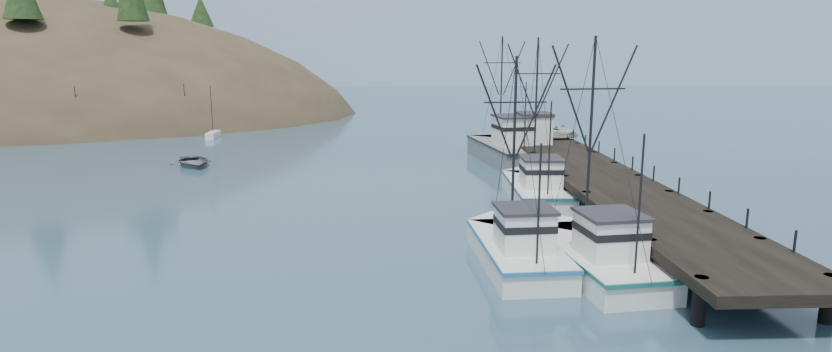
{
  "coord_description": "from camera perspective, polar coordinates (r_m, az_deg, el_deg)",
  "views": [
    {
      "loc": [
        -0.73,
        -27.46,
        10.85
      ],
      "look_at": [
        1.0,
        13.84,
        2.5
      ],
      "focal_mm": 28.0,
      "sensor_mm": 36.0,
      "label": 1
    }
  ],
  "objects": [
    {
      "name": "ground",
      "position": [
        29.53,
        -0.83,
        -10.13
      ],
      "size": [
        400.0,
        400.0,
        0.0
      ],
      "primitive_type": "plane",
      "color": "#2B4960",
      "rests_on": "ground"
    },
    {
      "name": "pier",
      "position": [
        46.79,
        16.0,
        -0.32
      ],
      "size": [
        6.0,
        44.0,
        2.0
      ],
      "color": "black",
      "rests_on": "ground"
    },
    {
      "name": "distant_ridge",
      "position": [
        198.05,
        0.72,
        8.28
      ],
      "size": [
        360.0,
        40.0,
        26.0
      ],
      "primitive_type": "cube",
      "color": "#9EB2C6",
      "rests_on": "ground"
    },
    {
      "name": "distant_ridge_far",
      "position": [
        216.33,
        -12.99,
        8.26
      ],
      "size": [
        180.0,
        25.0,
        18.0
      ],
      "primitive_type": "cube",
      "color": "silver",
      "rests_on": "ground"
    },
    {
      "name": "moored_sailboats",
      "position": [
        88.85,
        -22.47,
        3.76
      ],
      "size": [
        21.14,
        14.99,
        6.35
      ],
      "color": "white",
      "rests_on": "ground"
    },
    {
      "name": "trawler_near",
      "position": [
        33.2,
        15.34,
        -6.59
      ],
      "size": [
        4.97,
        11.61,
        11.65
      ],
      "color": "white",
      "rests_on": "ground"
    },
    {
      "name": "trawler_mid",
      "position": [
        33.33,
        8.76,
        -6.24
      ],
      "size": [
        4.08,
        10.72,
        10.69
      ],
      "color": "white",
      "rests_on": "ground"
    },
    {
      "name": "trawler_far",
      "position": [
        47.36,
        10.49,
        -1.0
      ],
      "size": [
        4.07,
        11.52,
        11.76
      ],
      "color": "white",
      "rests_on": "ground"
    },
    {
      "name": "work_vessel",
      "position": [
        61.99,
        7.79,
        2.38
      ],
      "size": [
        6.12,
        14.24,
        12.05
      ],
      "color": "slate",
      "rests_on": "ground"
    },
    {
      "name": "pier_shed",
      "position": [
        60.76,
        10.35,
        4.21
      ],
      "size": [
        3.0,
        3.2,
        2.8
      ],
      "color": "silver",
      "rests_on": "pier"
    },
    {
      "name": "pickup_truck",
      "position": [
        64.0,
        12.01,
        3.84
      ],
      "size": [
        5.23,
        3.06,
        1.37
      ],
      "primitive_type": "imported",
      "rotation": [
        0.0,
        0.0,
        1.74
      ],
      "color": "silver",
      "rests_on": "pier"
    },
    {
      "name": "motorboat",
      "position": [
        62.82,
        -18.97,
        0.85
      ],
      "size": [
        5.85,
        6.57,
        1.12
      ],
      "primitive_type": "imported",
      "rotation": [
        0.0,
        0.0,
        0.45
      ],
      "color": "#55595E",
      "rests_on": "ground"
    }
  ]
}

